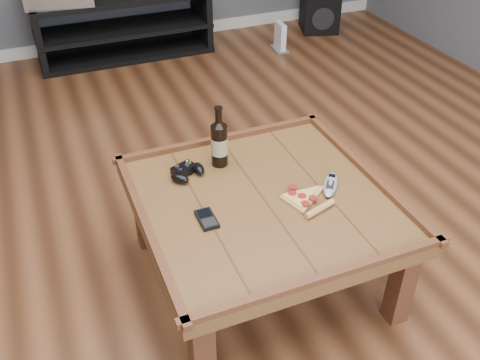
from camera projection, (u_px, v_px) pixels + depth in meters
name	position (u px, v px, depth m)	size (l,w,h in m)	color
ground	(261.00, 277.00, 2.43)	(6.00, 6.00, 0.00)	#3F2212
baseboard	(121.00, 39.00, 4.64)	(5.00, 0.02, 0.10)	silver
coffee_table	(263.00, 210.00, 2.20)	(1.03, 1.03, 0.48)	#593419
media_console	(124.00, 26.00, 4.34)	(1.40, 0.45, 0.50)	black
beer_bottle	(219.00, 142.00, 2.30)	(0.07, 0.07, 0.28)	black
game_controller	(187.00, 172.00, 2.28)	(0.16, 0.15, 0.05)	black
pizza_slice	(304.00, 199.00, 2.14)	(0.23, 0.30, 0.03)	tan
smartphone	(207.00, 219.00, 2.05)	(0.07, 0.12, 0.02)	black
remote_control	(330.00, 184.00, 2.22)	(0.15, 0.18, 0.03)	#999DA6
subwoofer	(320.00, 13.00, 4.87)	(0.40, 0.40, 0.32)	black
game_console	(280.00, 38.00, 4.52)	(0.12, 0.19, 0.23)	slate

